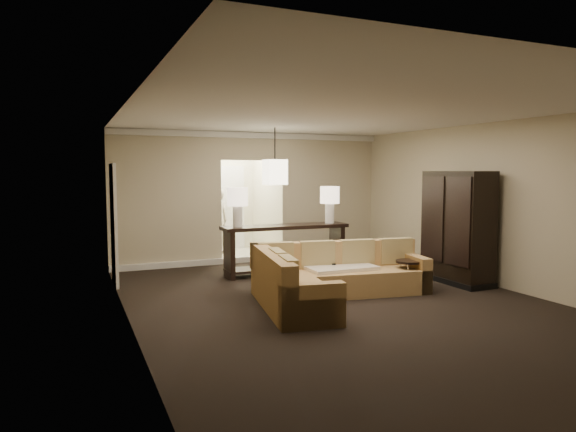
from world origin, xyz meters
name	(u,v)px	position (x,y,z in m)	size (l,w,h in m)	color
ground	(343,305)	(0.00, 0.00, 0.00)	(8.00, 8.00, 0.00)	black
wall_back	(253,197)	(0.00, 4.00, 1.40)	(6.00, 0.04, 2.80)	#B8AB8B
wall_left	(130,218)	(-3.00, 0.00, 1.40)	(0.04, 8.00, 2.80)	#B8AB8B
wall_right	(500,205)	(3.00, 0.00, 1.40)	(0.04, 8.00, 2.80)	#B8AB8B
ceiling	(345,113)	(0.00, 0.00, 2.80)	(6.00, 8.00, 0.02)	silver
crown_molding	(253,135)	(0.00, 3.95, 2.73)	(6.00, 0.10, 0.12)	silver
baseboard	(254,259)	(0.00, 3.95, 0.06)	(6.00, 0.10, 0.12)	silver
side_door	(114,224)	(-2.97, 2.80, 1.05)	(0.05, 0.90, 2.10)	silver
foyer	(234,199)	(0.00, 5.34, 1.30)	(1.44, 2.02, 2.80)	beige
sectional_sofa	(327,278)	(-0.08, 0.36, 0.33)	(3.09, 2.33, 0.84)	brown
coffee_table	(333,276)	(0.32, 0.91, 0.23)	(1.12, 1.12, 0.47)	white
console_table	(285,245)	(0.11, 2.45, 0.56)	(2.45, 0.59, 0.95)	black
armoire	(457,230)	(2.59, 0.56, 0.94)	(0.59, 1.37, 1.97)	black
drink_table	(408,269)	(1.38, 0.29, 0.37)	(0.42, 0.42, 0.52)	black
table_lamp_left	(238,201)	(-0.83, 2.46, 1.43)	(0.38, 0.38, 0.72)	white
table_lamp_right	(330,199)	(1.06, 2.43, 1.43)	(0.38, 0.38, 0.72)	white
pendant_light	(275,172)	(0.00, 2.70, 1.95)	(0.38, 0.38, 1.09)	black
person	(217,218)	(-0.45, 5.25, 0.87)	(0.63, 0.42, 1.73)	beige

